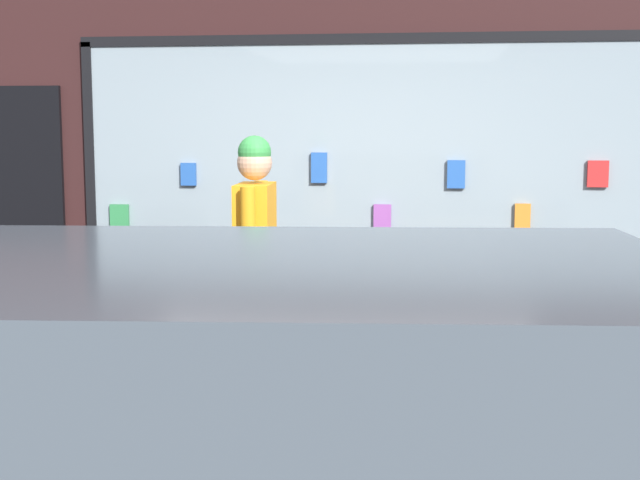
# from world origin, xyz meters

# --- Properties ---
(ground_plane) EXTENTS (40.00, 40.00, 0.00)m
(ground_plane) POSITION_xyz_m (0.00, 0.00, 0.00)
(ground_plane) COLOR #38383A
(shopfront_facade) EXTENTS (8.90, 0.29, 3.54)m
(shopfront_facade) POSITION_xyz_m (-0.02, 2.39, 1.75)
(shopfront_facade) COLOR #331919
(shopfront_facade) RESTS_ON ground_plane
(display_table_main) EXTENTS (2.63, 0.72, 0.90)m
(display_table_main) POSITION_xyz_m (-0.00, 1.18, 0.73)
(display_table_main) COLOR brown
(display_table_main) RESTS_ON ground_plane
(person_browsing) EXTENTS (0.24, 0.67, 1.71)m
(person_browsing) POSITION_xyz_m (-0.54, 0.66, 1.01)
(person_browsing) COLOR #2D334C
(person_browsing) RESTS_ON ground_plane
(small_dog) EXTENTS (0.39, 0.60, 0.42)m
(small_dog) POSITION_xyz_m (-0.04, 0.38, 0.28)
(small_dog) COLOR #99724C
(small_dog) RESTS_ON ground_plane
(sandwich_board_sign) EXTENTS (0.74, 0.75, 1.00)m
(sandwich_board_sign) POSITION_xyz_m (-1.81, 1.35, 0.51)
(sandwich_board_sign) COLOR black
(sandwich_board_sign) RESTS_ON ground_plane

